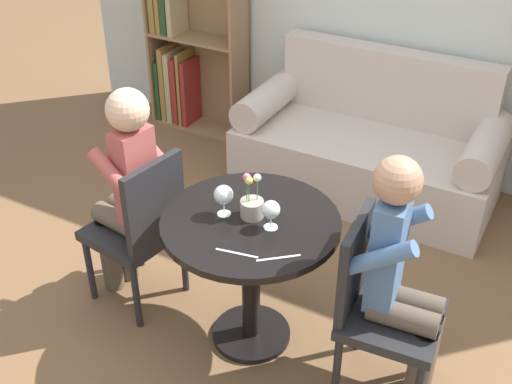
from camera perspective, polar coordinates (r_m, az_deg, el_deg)
name	(u,v)px	position (r m, az deg, el deg)	size (l,w,h in m)	color
ground_plane	(251,335)	(3.39, -0.42, -12.60)	(16.00, 16.00, 0.00)	brown
round_table	(251,249)	(3.01, -0.46, -5.11)	(0.83, 0.83, 0.73)	black
couch	(369,148)	(4.41, 10.00, 3.85)	(1.71, 0.80, 0.92)	beige
bookshelf_left	(188,44)	(5.16, -6.09, 12.99)	(0.78, 0.28, 1.51)	#93704C
chair_left	(142,226)	(3.33, -10.13, -2.96)	(0.48, 0.48, 0.90)	#232326
chair_right	(377,302)	(2.88, 10.73, -9.59)	(0.45, 0.45, 0.90)	#232326
person_left	(127,191)	(3.29, -11.38, 0.06)	(0.45, 0.38, 1.24)	brown
person_right	(402,281)	(2.78, 12.89, -7.71)	(0.43, 0.36, 1.22)	brown
wine_glass_left	(224,196)	(2.89, -2.90, -0.32)	(0.09, 0.09, 0.15)	white
wine_glass_right	(271,210)	(2.81, 1.34, -1.65)	(0.08, 0.08, 0.14)	white
flower_vase	(252,205)	(2.90, -0.37, -1.14)	(0.11, 0.11, 0.22)	#9E9384
knife_left_setting	(237,253)	(2.71, -1.72, -5.46)	(0.19, 0.05, 0.00)	silver
fork_left_setting	(279,258)	(2.69, 2.02, -5.88)	(0.15, 0.13, 0.00)	silver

